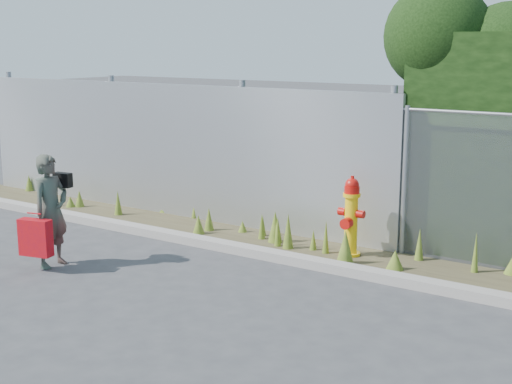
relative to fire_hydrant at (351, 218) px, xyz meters
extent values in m
plane|color=#39383B|center=(-0.51, -2.50, -0.54)|extent=(80.00, 80.00, 0.00)
cube|color=gray|center=(-0.51, -0.70, -0.48)|extent=(16.00, 0.22, 0.12)
cube|color=#403824|center=(-0.51, -0.10, -0.54)|extent=(16.00, 1.20, 0.01)
cone|color=#4E671E|center=(-3.57, 0.53, -0.36)|extent=(0.13, 0.13, 0.36)
cone|color=#4E671E|center=(2.05, 0.40, -0.42)|extent=(0.21, 0.21, 0.25)
cone|color=#4E671E|center=(-3.78, 0.53, -0.43)|extent=(0.20, 0.20, 0.22)
cone|color=#4E671E|center=(-0.54, -0.05, -0.39)|extent=(0.11, 0.11, 0.30)
cone|color=#4E671E|center=(0.12, -0.38, -0.31)|extent=(0.24, 0.24, 0.47)
cone|color=#4E671E|center=(1.64, 0.21, -0.28)|extent=(0.09, 0.09, 0.53)
cone|color=#4E671E|center=(-7.16, 0.42, -0.38)|extent=(0.17, 0.17, 0.32)
cone|color=#4E671E|center=(-1.53, 0.17, -0.37)|extent=(0.11, 0.11, 0.34)
cone|color=#4E671E|center=(-5.29, 0.00, -0.39)|extent=(0.17, 0.17, 0.30)
cone|color=#4E671E|center=(-5.77, -0.27, -0.35)|extent=(0.11, 0.11, 0.39)
cone|color=#4E671E|center=(-3.08, 0.48, -0.40)|extent=(0.10, 0.10, 0.28)
cone|color=#4E671E|center=(-1.20, -0.01, -0.31)|extent=(0.21, 0.21, 0.47)
cone|color=#4E671E|center=(0.86, 0.31, -0.32)|extent=(0.12, 0.12, 0.45)
cone|color=#4E671E|center=(0.76, -0.25, -0.41)|extent=(0.23, 0.23, 0.26)
cone|color=#4E671E|center=(-4.29, -0.06, -0.33)|extent=(0.14, 0.14, 0.42)
cone|color=#4E671E|center=(-0.45, 0.50, -0.35)|extent=(0.09, 0.09, 0.39)
cone|color=#4E671E|center=(-1.06, -0.17, -0.32)|extent=(0.10, 0.10, 0.45)
cone|color=#4E671E|center=(-1.15, -0.03, -0.35)|extent=(0.14, 0.14, 0.40)
cone|color=#4E671E|center=(-0.32, -0.10, -0.30)|extent=(0.10, 0.10, 0.48)
cone|color=#4E671E|center=(-5.42, -0.10, -0.44)|extent=(0.17, 0.17, 0.20)
cone|color=#4E671E|center=(-2.40, -0.02, -0.36)|extent=(0.16, 0.16, 0.37)
cone|color=#4E671E|center=(-2.41, -0.27, -0.39)|extent=(0.19, 0.19, 0.30)
cone|color=#4E671E|center=(-0.88, -0.18, -0.29)|extent=(0.16, 0.16, 0.51)
cone|color=#4E671E|center=(-1.46, 0.02, -0.35)|extent=(0.10, 0.10, 0.39)
cone|color=#4E671E|center=(-1.91, 0.19, -0.45)|extent=(0.15, 0.15, 0.19)
cube|color=#A9ABB0|center=(-3.76, 0.50, 0.56)|extent=(8.50, 0.08, 2.20)
cylinder|color=gray|center=(-7.81, 0.62, 0.61)|extent=(0.10, 0.10, 2.30)
cylinder|color=gray|center=(-5.01, 0.62, 0.61)|extent=(0.10, 0.10, 2.30)
cylinder|color=gray|center=(-2.21, 0.62, 0.61)|extent=(0.10, 0.10, 2.30)
cylinder|color=gray|center=(0.29, 0.62, 0.61)|extent=(0.10, 0.10, 2.30)
cylinder|color=gray|center=(0.54, 0.50, 0.48)|extent=(0.07, 0.07, 2.05)
sphere|color=black|center=(0.61, 1.30, 2.40)|extent=(1.49, 1.49, 1.49)
sphere|color=black|center=(1.52, 1.60, 2.11)|extent=(1.52, 1.52, 1.52)
cylinder|color=yellow|center=(0.00, 0.01, -0.51)|extent=(0.28, 0.28, 0.06)
cylinder|color=yellow|center=(0.00, 0.01, -0.12)|extent=(0.18, 0.18, 0.84)
cylinder|color=yellow|center=(0.00, 0.01, 0.32)|extent=(0.24, 0.24, 0.05)
cylinder|color=#B20F0A|center=(0.00, 0.01, 0.38)|extent=(0.21, 0.21, 0.10)
sphere|color=#B20F0A|center=(0.00, 0.01, 0.45)|extent=(0.19, 0.19, 0.19)
cylinder|color=#B20F0A|center=(0.00, 0.01, 0.55)|extent=(0.05, 0.05, 0.05)
cylinder|color=#B20F0A|center=(-0.14, 0.01, 0.07)|extent=(0.10, 0.11, 0.11)
cylinder|color=#B20F0A|center=(0.14, 0.01, 0.07)|extent=(0.10, 0.11, 0.11)
cylinder|color=#B20F0A|center=(0.00, -0.13, -0.05)|extent=(0.15, 0.12, 0.15)
imported|color=#106953|center=(-3.05, -2.51, 0.19)|extent=(0.37, 0.55, 1.47)
cube|color=#A20919|center=(-3.03, -2.80, -0.09)|extent=(0.43, 0.16, 0.47)
cylinder|color=#A20919|center=(-3.03, -2.80, 0.22)|extent=(0.20, 0.02, 0.02)
cube|color=black|center=(-3.07, -2.27, 0.56)|extent=(0.25, 0.11, 0.19)
camera|label=1|loc=(4.11, -8.49, 2.33)|focal=50.00mm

